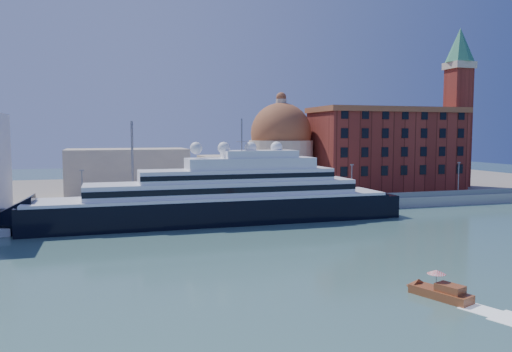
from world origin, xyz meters
name	(u,v)px	position (x,y,z in m)	size (l,w,h in m)	color
ground	(274,246)	(0.00, 0.00, 0.00)	(400.00, 400.00, 0.00)	#345957
quay	(225,208)	(0.00, 34.00, 1.25)	(180.00, 10.00, 2.50)	gray
land	(194,189)	(0.00, 75.00, 1.00)	(260.00, 72.00, 2.00)	slate
quay_fence	(229,202)	(0.00, 29.50, 3.10)	(180.00, 0.10, 1.20)	slate
superyacht	(204,202)	(-6.80, 23.00, 4.22)	(81.77, 11.34, 24.44)	black
water_taxi	(442,292)	(9.19, -29.47, 0.77)	(4.46, 7.08, 3.19)	brown
warehouse	(386,148)	(52.00, 52.00, 13.79)	(43.00, 19.00, 23.25)	maroon
campanile	(458,97)	(76.00, 52.00, 28.76)	(8.40, 8.40, 47.00)	maroon
church	(227,159)	(6.39, 57.72, 10.91)	(66.00, 18.00, 25.50)	beige
lamp_posts	(168,172)	(-12.67, 32.27, 9.84)	(120.80, 2.40, 18.00)	slate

